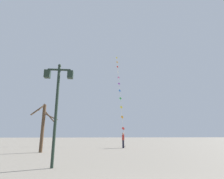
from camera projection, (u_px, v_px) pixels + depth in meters
name	position (u px, v px, depth m)	size (l,w,h in m)	color
ground_plane	(106.00, 147.00, 21.71)	(160.00, 160.00, 0.00)	gray
twin_lantern_lamp_post	(57.00, 93.00, 8.89)	(1.43, 0.28, 5.02)	#1E2D23
kite_train	(119.00, 87.00, 31.81)	(1.31, 15.45, 18.94)	brown
kite_flyer	(123.00, 140.00, 20.39)	(0.28, 0.62, 1.71)	#1E1E2D
bare_tree	(43.00, 125.00, 15.67)	(2.19, 1.73, 4.20)	#4C3826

